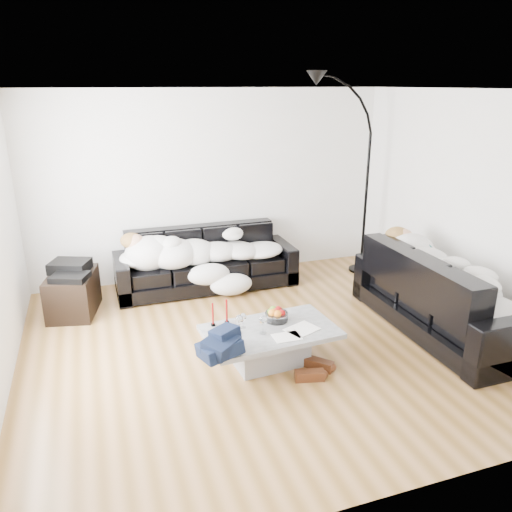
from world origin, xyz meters
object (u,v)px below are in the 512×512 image
object	(u,v)px
sleeper_back	(206,244)
floor_lamp	(367,189)
coffee_table	(270,346)
fruit_bowl	(277,314)
sofa_right	(443,292)
stereo	(70,269)
wine_glass_b	(239,324)
sofa_back	(206,259)
shoes	(314,370)
candle_right	(227,312)
candle_left	(213,315)
wine_glass_a	(243,321)
av_cabinet	(73,294)
sleeper_right	(445,275)
wine_glass_c	(263,325)

from	to	relation	value
sleeper_back	floor_lamp	distance (m)	2.41
coffee_table	fruit_bowl	world-z (taller)	fruit_bowl
sofa_right	stereo	distance (m)	4.31
wine_glass_b	floor_lamp	xyz separation A→B (m)	(2.50, 1.99, 0.76)
sofa_back	shoes	size ratio (longest dim) A/B	5.04
wine_glass_b	candle_right	distance (m)	0.24
candle_left	shoes	bearing A→B (deg)	-35.20
wine_glass_a	coffee_table	bearing A→B (deg)	-24.74
candle_right	candle_left	bearing A→B (deg)	-179.47
sofa_back	fruit_bowl	xyz separation A→B (m)	(0.26, -2.00, 0.05)
fruit_bowl	av_cabinet	size ratio (longest dim) A/B	0.32
sleeper_right	av_cabinet	xyz separation A→B (m)	(-3.93, 1.78, -0.40)
candle_right	av_cabinet	size ratio (longest dim) A/B	0.35
wine_glass_b	stereo	distance (m)	2.39
wine_glass_b	floor_lamp	bearing A→B (deg)	38.55
candle_left	candle_right	distance (m)	0.14
wine_glass_a	av_cabinet	bearing A→B (deg)	132.82
wine_glass_b	stereo	xyz separation A→B (m)	(-1.54, 1.83, 0.10)
sofa_right	wine_glass_a	bearing A→B (deg)	88.98
coffee_table	stereo	world-z (taller)	stereo
av_cabinet	stereo	bearing A→B (deg)	0.00
fruit_bowl	stereo	xyz separation A→B (m)	(-1.98, 1.69, 0.13)
sleeper_right	wine_glass_b	distance (m)	2.39
sofa_back	candle_right	bearing A→B (deg)	-97.06
sleeper_back	stereo	xyz separation A→B (m)	(-1.72, -0.26, -0.05)
wine_glass_a	candle_right	bearing A→B (deg)	131.65
candle_right	fruit_bowl	bearing A→B (deg)	-11.14
coffee_table	sleeper_back	bearing A→B (deg)	93.67
sleeper_right	fruit_bowl	world-z (taller)	sleeper_right
sleeper_right	sofa_right	bearing A→B (deg)	0.00
sleeper_right	shoes	xyz separation A→B (m)	(-1.75, -0.41, -0.60)
sofa_right	sleeper_back	xyz separation A→B (m)	(-2.21, 2.04, 0.17)
coffee_table	candle_right	world-z (taller)	candle_right
sleeper_back	stereo	distance (m)	1.74
stereo	sleeper_back	bearing A→B (deg)	30.88
wine_glass_a	sleeper_right	bearing A→B (deg)	-1.02
av_cabinet	floor_lamp	distance (m)	4.17
sofa_back	wine_glass_c	distance (m)	2.21
sleeper_back	sofa_right	bearing A→B (deg)	-42.69
shoes	coffee_table	bearing A→B (deg)	159.00
coffee_table	sofa_back	bearing A→B (deg)	93.59
sofa_back	candle_right	distance (m)	1.92
wine_glass_b	coffee_table	bearing A→B (deg)	-3.95
wine_glass_a	wine_glass_c	bearing A→B (deg)	-48.18
sofa_back	fruit_bowl	bearing A→B (deg)	-82.62
shoes	candle_right	bearing A→B (deg)	164.68
wine_glass_c	floor_lamp	distance (m)	3.18
sleeper_back	wine_glass_b	size ratio (longest dim) A/B	10.83
sofa_right	wine_glass_b	distance (m)	2.38
sofa_back	av_cabinet	distance (m)	1.75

